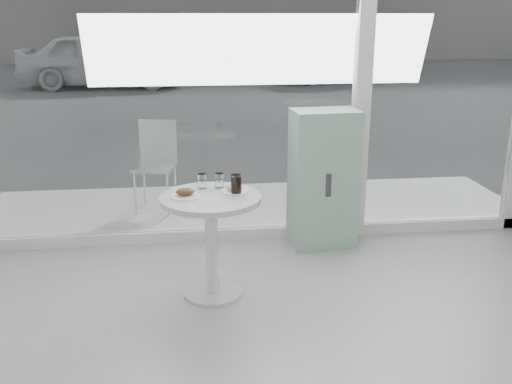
{
  "coord_description": "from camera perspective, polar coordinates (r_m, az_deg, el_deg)",
  "views": [
    {
      "loc": [
        -0.63,
        -1.94,
        1.99
      ],
      "look_at": [
        -0.2,
        1.7,
        0.85
      ],
      "focal_mm": 40.0,
      "sensor_mm": 36.0,
      "label": 1
    }
  ],
  "objects": [
    {
      "name": "room_shell",
      "position": [
        1.52,
        18.29,
        13.19
      ],
      "size": [
        6.0,
        6.0,
        6.0
      ],
      "color": "silver",
      "rests_on": "ground"
    },
    {
      "name": "water_tumbler_a",
      "position": [
        4.21,
        -5.42,
        1.01
      ],
      "size": [
        0.07,
        0.07,
        0.11
      ],
      "color": "white",
      "rests_on": "main_table"
    },
    {
      "name": "main_table",
      "position": [
        4.11,
        -4.5,
        -3.31
      ],
      "size": [
        0.72,
        0.72,
        0.77
      ],
      "color": "silver",
      "rests_on": "ground"
    },
    {
      "name": "mint_cabinet",
      "position": [
        5.05,
        6.74,
        1.31
      ],
      "size": [
        0.59,
        0.42,
        1.22
      ],
      "rotation": [
        0.0,
        0.0,
        0.07
      ],
      "color": "#8AB09E",
      "rests_on": "ground"
    },
    {
      "name": "car_white",
      "position": [
        17.07,
        -15.19,
        12.62
      ],
      "size": [
        4.6,
        2.0,
        1.55
      ],
      "primitive_type": "imported",
      "rotation": [
        0.0,
        0.0,
        1.53
      ],
      "color": "silver",
      "rests_on": "street"
    },
    {
      "name": "cola_glass",
      "position": [
        4.04,
        -2.0,
        0.71
      ],
      "size": [
        0.08,
        0.08,
        0.15
      ],
      "color": "white",
      "rests_on": "main_table"
    },
    {
      "name": "street",
      "position": [
        18.06,
        -4.78,
        10.91
      ],
      "size": [
        40.0,
        24.0,
        0.0
      ],
      "primitive_type": "cube",
      "color": "#383838",
      "rests_on": "ground"
    },
    {
      "name": "water_tumbler_b",
      "position": [
        4.22,
        -3.69,
        1.08
      ],
      "size": [
        0.07,
        0.07,
        0.11
      ],
      "color": "white",
      "rests_on": "main_table"
    },
    {
      "name": "car_silver",
      "position": [
        18.16,
        8.16,
        12.92
      ],
      "size": [
        4.23,
        2.56,
        1.32
      ],
      "primitive_type": "imported",
      "rotation": [
        0.0,
        0.0,
        1.89
      ],
      "color": "#ADAEB5",
      "rests_on": "street"
    },
    {
      "name": "patio_chair",
      "position": [
        5.97,
        -9.96,
        3.26
      ],
      "size": [
        0.47,
        0.47,
        0.91
      ],
      "rotation": [
        0.0,
        0.0,
        -0.21
      ],
      "color": "silver",
      "rests_on": "patio_deck"
    },
    {
      "name": "plate_donut",
      "position": [
        4.11,
        -2.15,
        0.25
      ],
      "size": [
        0.19,
        0.19,
        0.05
      ],
      "color": "white",
      "rests_on": "main_table"
    },
    {
      "name": "plate_fritter",
      "position": [
        4.02,
        -7.06,
        -0.17
      ],
      "size": [
        0.21,
        0.21,
        0.07
      ],
      "color": "white",
      "rests_on": "main_table"
    },
    {
      "name": "patio_deck",
      "position": [
        6.1,
        -0.45,
        -1.51
      ],
      "size": [
        5.6,
        1.6,
        0.05
      ],
      "primitive_type": "cube",
      "color": "silver",
      "rests_on": "ground"
    },
    {
      "name": "storefront",
      "position": [
        5.0,
        1.42,
        14.07
      ],
      "size": [
        5.0,
        0.14,
        3.0
      ],
      "color": "white",
      "rests_on": "ground"
    }
  ]
}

